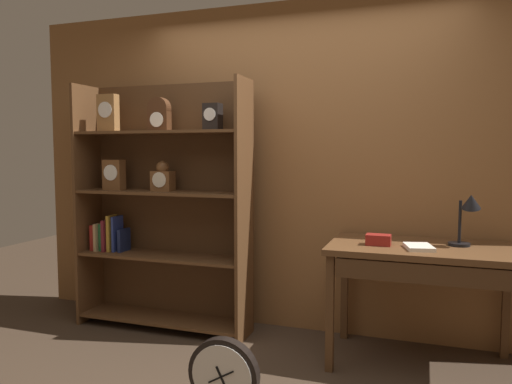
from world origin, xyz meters
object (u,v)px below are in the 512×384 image
at_px(bookshelf, 160,204).
at_px(open_repair_manual, 419,247).
at_px(workbench, 422,261).
at_px(desk_lamp, 468,212).
at_px(round_clock_large, 224,377).
at_px(toolbox_small, 378,240).

distance_m(bookshelf, open_repair_manual, 2.01).
bearing_deg(bookshelf, workbench, -2.89).
bearing_deg(desk_lamp, round_clock_large, -139.48).
relative_size(open_repair_manual, round_clock_large, 0.50).
bearing_deg(open_repair_manual, round_clock_large, -150.64).
distance_m(workbench, desk_lamp, 0.43).
distance_m(workbench, toolbox_small, 0.31).
height_order(toolbox_small, round_clock_large, toolbox_small).
bearing_deg(workbench, open_repair_manual, -102.52).
bearing_deg(workbench, toolbox_small, -169.60).
relative_size(workbench, desk_lamp, 3.33).
distance_m(workbench, round_clock_large, 1.50).
xyz_separation_m(bookshelf, desk_lamp, (2.29, -0.03, 0.03)).
bearing_deg(bookshelf, open_repair_manual, -5.77).
height_order(open_repair_manual, round_clock_large, open_repair_manual).
bearing_deg(toolbox_small, bookshelf, 174.97).
xyz_separation_m(workbench, open_repair_manual, (-0.02, -0.10, 0.11)).
relative_size(bookshelf, open_repair_manual, 8.97).
bearing_deg(open_repair_manual, bookshelf, 160.35).
height_order(bookshelf, round_clock_large, bookshelf).
bearing_deg(desk_lamp, open_repair_manual, -150.29).
bearing_deg(desk_lamp, bookshelf, 179.13).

